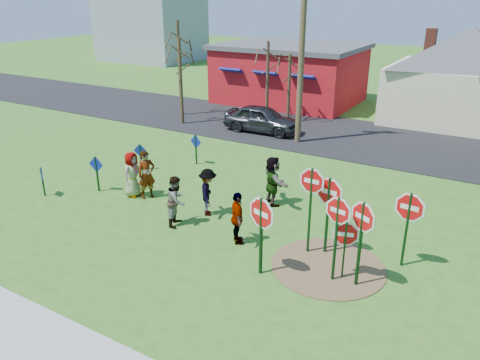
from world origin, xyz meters
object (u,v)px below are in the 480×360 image
object	(u,v)px
stop_sign_c	(337,220)
person_a	(132,174)
person_b	(147,175)
utility_pole	(302,43)
stop_sign_a	(261,220)
suv	(262,119)
stop_sign_b	(311,189)
stop_sign_d	(409,212)

from	to	relation	value
stop_sign_c	person_a	bearing A→B (deg)	-177.70
person_b	utility_pole	xyz separation A→B (m)	(2.01, 9.20, 4.00)
utility_pole	stop_sign_c	bearing A→B (deg)	-61.77
stop_sign_a	suv	world-z (taller)	stop_sign_a
stop_sign_a	stop_sign_c	world-z (taller)	stop_sign_c
stop_sign_b	person_b	distance (m)	6.83
stop_sign_b	suv	distance (m)	12.81
stop_sign_c	person_b	size ratio (longest dim) A/B	1.40
stop_sign_a	suv	distance (m)	13.89
stop_sign_c	person_a	size ratio (longest dim) A/B	1.48
stop_sign_b	utility_pole	bearing A→B (deg)	117.94
stop_sign_b	stop_sign_c	distance (m)	1.55
utility_pole	person_b	bearing A→B (deg)	-102.30
stop_sign_a	utility_pole	world-z (taller)	utility_pole
stop_sign_c	stop_sign_d	distance (m)	2.21
person_a	person_b	world-z (taller)	person_b
person_b	stop_sign_c	bearing A→B (deg)	-74.77
person_b	utility_pole	size ratio (longest dim) A/B	0.20
stop_sign_d	person_a	distance (m)	9.88
stop_sign_c	stop_sign_a	bearing A→B (deg)	-147.00
stop_sign_c	person_a	distance (m)	8.61
stop_sign_b	utility_pole	distance (m)	11.30
stop_sign_c	stop_sign_b	bearing A→B (deg)	150.86
stop_sign_b	person_b	size ratio (longest dim) A/B	1.52
suv	stop_sign_b	bearing A→B (deg)	-147.44
person_a	stop_sign_b	bearing A→B (deg)	-96.62
person_a	suv	size ratio (longest dim) A/B	0.41
suv	stop_sign_d	bearing A→B (deg)	-137.04
stop_sign_c	person_b	distance (m)	8.08
stop_sign_a	stop_sign_c	distance (m)	1.95
stop_sign_c	person_a	xyz separation A→B (m)	(-8.42, 1.54, -0.92)
stop_sign_d	person_a	size ratio (longest dim) A/B	1.36
person_a	stop_sign_c	bearing A→B (deg)	-102.91
stop_sign_d	utility_pole	world-z (taller)	utility_pole
stop_sign_a	suv	xyz separation A→B (m)	(-6.44, 12.27, -0.87)
stop_sign_b	stop_sign_a	bearing A→B (deg)	-109.39
stop_sign_c	utility_pole	size ratio (longest dim) A/B	0.27
person_b	suv	size ratio (longest dim) A/B	0.43
suv	person_b	bearing A→B (deg)	-179.00
stop_sign_a	stop_sign_b	world-z (taller)	stop_sign_b
person_a	person_b	bearing A→B (deg)	-78.43
person_b	suv	bearing A→B (deg)	29.73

